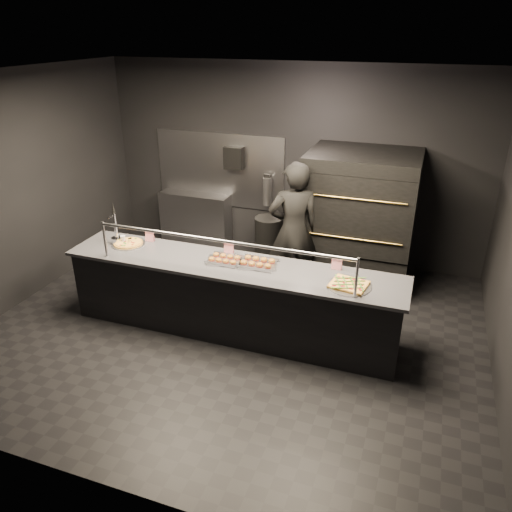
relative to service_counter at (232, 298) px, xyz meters
name	(u,v)px	position (x,y,z in m)	size (l,w,h in m)	color
room	(230,216)	(-0.02, 0.05, 1.03)	(6.04, 6.00, 3.00)	black
service_counter	(232,298)	(0.00, 0.00, 0.00)	(4.10, 0.78, 1.37)	black
pizza_oven	(359,218)	(1.20, 1.90, 0.50)	(1.50, 1.23, 1.91)	black
prep_shelf	(196,219)	(-1.60, 2.32, -0.01)	(1.20, 0.35, 0.90)	#99999E
towel_dispenser	(234,158)	(-0.90, 2.39, 1.09)	(0.30, 0.20, 0.35)	black
fire_extinguisher	(267,191)	(-0.35, 2.40, 0.60)	(0.14, 0.14, 0.51)	#B2B2B7
beer_tap	(116,232)	(-1.60, 0.07, 0.61)	(0.14, 0.21, 0.55)	silver
round_pizza	(128,243)	(-1.45, 0.09, 0.47)	(0.42, 0.42, 0.03)	silver
slider_tray_a	(224,259)	(-0.10, 0.04, 0.48)	(0.46, 0.39, 0.06)	silver
slider_tray_b	(258,263)	(0.30, 0.08, 0.48)	(0.50, 0.41, 0.07)	silver
square_pizza	(349,285)	(1.40, -0.08, 0.47)	(0.48, 0.48, 0.05)	silver
condiment_jar	(125,240)	(-1.50, 0.10, 0.51)	(0.16, 0.06, 0.11)	silver
tent_cards	(235,248)	(-0.06, 0.28, 0.53)	(2.56, 0.04, 0.15)	white
trash_bin	(269,240)	(-0.20, 2.05, -0.09)	(0.44, 0.44, 0.74)	black
worker	(294,231)	(0.43, 1.18, 0.48)	(0.69, 0.46, 1.90)	black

